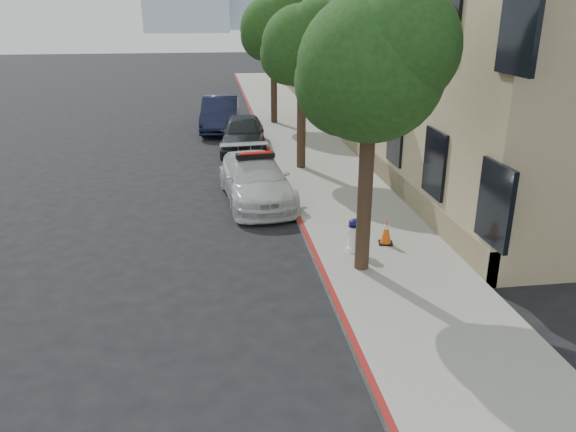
# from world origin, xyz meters

# --- Properties ---
(ground) EXTENTS (120.00, 120.00, 0.00)m
(ground) POSITION_xyz_m (0.00, 0.00, 0.00)
(ground) COLOR black
(ground) RESTS_ON ground
(sidewalk) EXTENTS (3.20, 50.00, 0.15)m
(sidewalk) POSITION_xyz_m (3.60, 10.00, 0.07)
(sidewalk) COLOR gray
(sidewalk) RESTS_ON ground
(curb_strip) EXTENTS (0.12, 50.00, 0.15)m
(curb_strip) POSITION_xyz_m (2.06, 10.00, 0.07)
(curb_strip) COLOR maroon
(curb_strip) RESTS_ON ground
(building) EXTENTS (8.00, 36.00, 10.00)m
(building) POSITION_xyz_m (9.20, 15.00, 5.00)
(building) COLOR tan
(building) RESTS_ON ground
(tree_near) EXTENTS (2.92, 2.82, 5.62)m
(tree_near) POSITION_xyz_m (2.93, -2.01, 4.27)
(tree_near) COLOR black
(tree_near) RESTS_ON sidewalk
(tree_mid) EXTENTS (2.77, 2.64, 5.43)m
(tree_mid) POSITION_xyz_m (2.93, 5.99, 4.16)
(tree_mid) COLOR black
(tree_mid) RESTS_ON sidewalk
(tree_far) EXTENTS (3.10, 3.00, 5.81)m
(tree_far) POSITION_xyz_m (2.93, 13.99, 4.39)
(tree_far) COLOR black
(tree_far) RESTS_ON sidewalk
(police_car) EXTENTS (2.20, 4.59, 1.44)m
(police_car) POSITION_xyz_m (1.10, 3.09, 0.65)
(police_car) COLOR silver
(police_car) RESTS_ON ground
(parked_car_mid) EXTENTS (2.03, 4.22, 1.39)m
(parked_car_mid) POSITION_xyz_m (1.11, 9.14, 0.70)
(parked_car_mid) COLOR black
(parked_car_mid) RESTS_ON ground
(parked_car_far) EXTENTS (1.94, 4.67, 1.50)m
(parked_car_far) POSITION_xyz_m (0.36, 13.26, 0.75)
(parked_car_far) COLOR black
(parked_car_far) RESTS_ON ground
(fire_hydrant) EXTENTS (0.32, 0.30, 0.78)m
(fire_hydrant) POSITION_xyz_m (2.93, -1.15, 0.53)
(fire_hydrant) COLOR white
(fire_hydrant) RESTS_ON sidewalk
(traffic_cone) EXTENTS (0.38, 0.38, 0.61)m
(traffic_cone) POSITION_xyz_m (3.79, -0.84, 0.45)
(traffic_cone) COLOR black
(traffic_cone) RESTS_ON sidewalk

